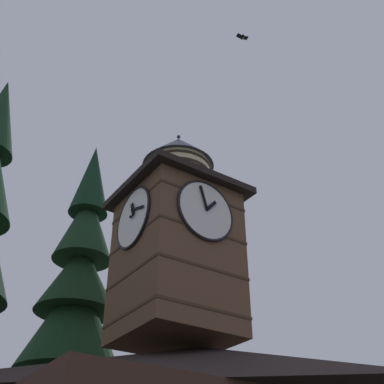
% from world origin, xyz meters
% --- Properties ---
extents(clock_tower, '(4.19, 4.19, 8.50)m').
position_xyz_m(clock_tower, '(2.16, -2.87, 10.45)').
color(clock_tower, brown).
rests_on(clock_tower, building_main).
extents(pine_tree_behind, '(5.78, 5.78, 17.86)m').
position_xyz_m(pine_tree_behind, '(3.35, -8.79, 7.32)').
color(pine_tree_behind, '#473323').
rests_on(pine_tree_behind, ground_plane).
extents(flying_bird_high, '(0.59, 0.32, 0.16)m').
position_xyz_m(flying_bird_high, '(-0.13, -1.09, 20.92)').
color(flying_bird_high, black).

